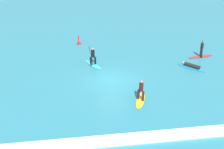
% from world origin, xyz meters
% --- Properties ---
extents(ground_plane, '(120.00, 120.00, 0.00)m').
position_xyz_m(ground_plane, '(0.00, 0.00, 0.00)').
color(ground_plane, teal).
rests_on(ground_plane, ground).
extents(surfer_on_blue_board, '(2.34, 2.80, 0.43)m').
position_xyz_m(surfer_on_blue_board, '(8.02, 1.55, 0.16)').
color(surfer_on_blue_board, '#1E8CD1').
rests_on(surfer_on_blue_board, ground_plane).
extents(surfer_on_red_board, '(3.12, 1.13, 2.00)m').
position_xyz_m(surfer_on_red_board, '(10.27, 4.26, 0.45)').
color(surfer_on_red_board, red).
rests_on(surfer_on_red_board, ground_plane).
extents(surfer_on_yellow_board, '(1.48, 2.55, 1.72)m').
position_xyz_m(surfer_on_yellow_board, '(1.62, -3.89, 0.43)').
color(surfer_on_yellow_board, yellow).
rests_on(surfer_on_yellow_board, ground_plane).
extents(surfer_on_teal_board, '(1.85, 2.98, 2.06)m').
position_xyz_m(surfer_on_teal_board, '(-1.40, 3.59, 0.47)').
color(surfer_on_teal_board, '#33C6CC').
rests_on(surfer_on_teal_board, ground_plane).
extents(marker_buoy, '(0.51, 0.51, 1.26)m').
position_xyz_m(marker_buoy, '(-2.70, 10.52, 0.18)').
color(marker_buoy, red).
rests_on(marker_buoy, ground_plane).
extents(wave_crest, '(19.39, 0.90, 0.18)m').
position_xyz_m(wave_crest, '(0.00, -8.19, 0.09)').
color(wave_crest, white).
rests_on(wave_crest, ground_plane).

